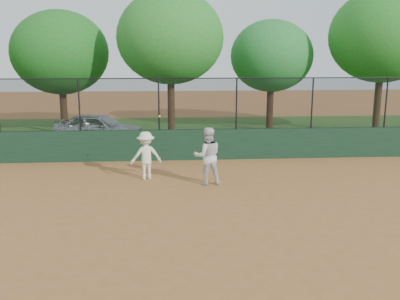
{
  "coord_description": "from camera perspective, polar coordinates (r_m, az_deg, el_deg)",
  "views": [
    {
      "loc": [
        -0.18,
        -11.09,
        4.06
      ],
      "look_at": [
        0.8,
        2.2,
        1.2
      ],
      "focal_mm": 40.0,
      "sensor_mm": 36.0,
      "label": 1
    }
  ],
  "objects": [
    {
      "name": "player_main",
      "position": [
        14.83,
        -6.93,
        -0.69
      ],
      "size": [
        1.14,
        0.83,
        2.17
      ],
      "color": "white",
      "rests_on": "ground"
    },
    {
      "name": "ground",
      "position": [
        11.81,
        -3.12,
        -8.02
      ],
      "size": [
        80.0,
        80.0,
        0.0
      ],
      "primitive_type": "plane",
      "color": "#AB6A37",
      "rests_on": "ground"
    },
    {
      "name": "parked_car",
      "position": [
        21.34,
        -12.86,
        2.76
      ],
      "size": [
        4.42,
        2.71,
        1.41
      ],
      "primitive_type": "imported",
      "rotation": [
        0.0,
        0.0,
        1.3
      ],
      "color": "#B4BABF",
      "rests_on": "ground"
    },
    {
      "name": "tree_2",
      "position": [
        21.51,
        -3.82,
        14.13
      ],
      "size": [
        5.04,
        4.58,
        7.02
      ],
      "color": "#48301A",
      "rests_on": "ground"
    },
    {
      "name": "tree_4",
      "position": [
        24.57,
        22.38,
        13.33
      ],
      "size": [
        5.35,
        4.87,
        7.28
      ],
      "color": "#422C17",
      "rests_on": "ground"
    },
    {
      "name": "fence_assembly",
      "position": [
        17.18,
        -3.71,
        6.0
      ],
      "size": [
        26.0,
        0.06,
        2.0
      ],
      "color": "black",
      "rests_on": "back_wall"
    },
    {
      "name": "grass_strip",
      "position": [
        23.44,
        -3.72,
        2.13
      ],
      "size": [
        36.0,
        12.0,
        0.01
      ],
      "primitive_type": "cube",
      "color": "#244A17",
      "rests_on": "ground"
    },
    {
      "name": "back_wall",
      "position": [
        17.44,
        -3.55,
        0.65
      ],
      "size": [
        26.0,
        0.2,
        1.2
      ],
      "primitive_type": "cube",
      "color": "#1A3924",
      "rests_on": "ground"
    },
    {
      "name": "tree_1",
      "position": [
        23.78,
        -17.46,
        11.79
      ],
      "size": [
        4.82,
        4.39,
        6.24
      ],
      "color": "#472F18",
      "rests_on": "ground"
    },
    {
      "name": "player_second",
      "position": [
        14.11,
        0.96,
        -0.76
      ],
      "size": [
        0.95,
        0.77,
        1.83
      ],
      "primitive_type": "imported",
      "rotation": [
        0.0,
        0.0,
        3.23
      ],
      "color": "silver",
      "rests_on": "ground"
    },
    {
      "name": "tree_3",
      "position": [
        24.24,
        9.15,
        11.77
      ],
      "size": [
        4.36,
        3.96,
        5.87
      ],
      "color": "#432716",
      "rests_on": "ground"
    }
  ]
}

